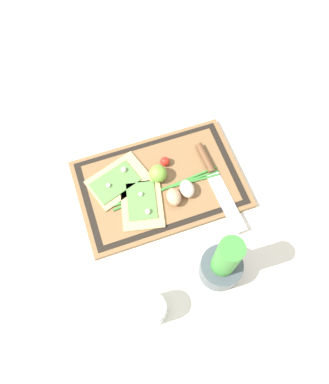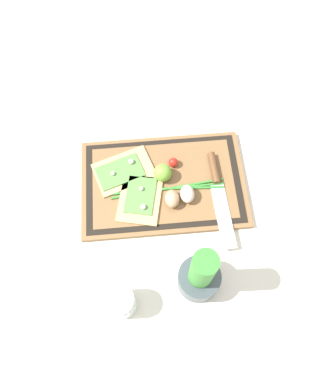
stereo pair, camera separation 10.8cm
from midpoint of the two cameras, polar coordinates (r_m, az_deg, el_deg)
The scene contains 12 objects.
ground_plane at distance 1.13m, azimuth 2.54°, elevation 0.77°, with size 6.00×6.00×0.00m, color silver.
cutting_board at distance 1.12m, azimuth 2.56°, elevation 0.98°, with size 0.49×0.32×0.02m.
pizza_slice_near at distance 1.12m, azimuth -3.62°, elevation 2.91°, with size 0.20×0.17×0.02m.
pizza_slice_far at distance 1.08m, azimuth -0.92°, elevation -1.35°, with size 0.15×0.17×0.02m.
knife at distance 1.12m, azimuth 10.72°, elevation 1.05°, with size 0.05×0.30×0.02m.
egg_brown at distance 1.07m, azimuth 4.04°, elevation -1.36°, with size 0.04×0.06×0.04m, color tan.
egg_pink at distance 1.08m, azimuth 6.34°, elevation -0.61°, with size 0.04×0.06×0.04m, color beige.
lime at distance 1.09m, azimuth 2.65°, elevation 2.64°, with size 0.05×0.05×0.05m, color #70A838.
cherry_tomato_red at distance 1.12m, azimuth 4.06°, elevation 4.23°, with size 0.03×0.03×0.03m, color red.
scallion_bunch at distance 1.10m, azimuth 3.23°, elevation 0.19°, with size 0.33×0.04×0.01m.
herb_pot at distance 0.97m, azimuth 8.68°, elevation -12.91°, with size 0.11×0.11×0.24m.
sauce_jar at distance 0.99m, azimuth -3.42°, elevation -16.83°, with size 0.08×0.08×0.09m.
Camera 2 is at (0.04, 0.48, 1.02)m, focal length 35.00 mm.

